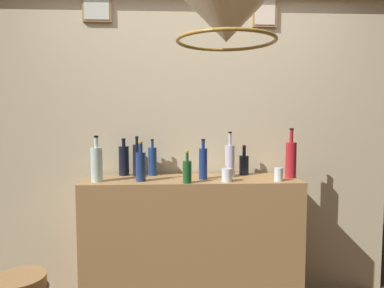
{
  "coord_description": "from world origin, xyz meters",
  "views": [
    {
      "loc": [
        -0.12,
        -1.67,
        1.42
      ],
      "look_at": [
        0.0,
        0.76,
        1.22
      ],
      "focal_mm": 33.16,
      "sensor_mm": 36.0,
      "label": 1
    }
  ],
  "objects_px": {
    "liquor_bottle_tequila": "(152,161)",
    "liquor_bottle_brandy": "(230,160)",
    "liquor_bottle_bourbon": "(244,164)",
    "liquor_bottle_amaro": "(203,163)",
    "liquor_bottle_port": "(187,171)",
    "glass_tumbler_highball": "(278,174)",
    "glass_tumbler_rocks": "(227,175)",
    "liquor_bottle_vodka": "(124,160)",
    "liquor_bottle_gin": "(137,160)",
    "liquor_bottle_rum": "(291,159)",
    "pendant_lamp": "(226,18)",
    "liquor_bottle_whiskey": "(97,164)",
    "liquor_bottle_scotch": "(141,166)"
  },
  "relations": [
    {
      "from": "glass_tumbler_highball",
      "to": "liquor_bottle_vodka",
      "type": "bearing_deg",
      "value": 165.66
    },
    {
      "from": "liquor_bottle_amaro",
      "to": "liquor_bottle_rum",
      "type": "relative_size",
      "value": 0.8
    },
    {
      "from": "glass_tumbler_highball",
      "to": "pendant_lamp",
      "type": "bearing_deg",
      "value": -121.36
    },
    {
      "from": "liquor_bottle_tequila",
      "to": "liquor_bottle_gin",
      "type": "height_order",
      "value": "liquor_bottle_gin"
    },
    {
      "from": "liquor_bottle_rum",
      "to": "glass_tumbler_highball",
      "type": "xyz_separation_m",
      "value": [
        -0.13,
        -0.12,
        -0.09
      ]
    },
    {
      "from": "liquor_bottle_port",
      "to": "liquor_bottle_tequila",
      "type": "bearing_deg",
      "value": 127.97
    },
    {
      "from": "liquor_bottle_vodka",
      "to": "glass_tumbler_highball",
      "type": "distance_m",
      "value": 1.13
    },
    {
      "from": "liquor_bottle_whiskey",
      "to": "liquor_bottle_scotch",
      "type": "bearing_deg",
      "value": 0.72
    },
    {
      "from": "liquor_bottle_amaro",
      "to": "glass_tumbler_highball",
      "type": "relative_size",
      "value": 3.14
    },
    {
      "from": "liquor_bottle_tequila",
      "to": "glass_tumbler_rocks",
      "type": "distance_m",
      "value": 0.59
    },
    {
      "from": "liquor_bottle_port",
      "to": "liquor_bottle_whiskey",
      "type": "bearing_deg",
      "value": 172.43
    },
    {
      "from": "liquor_bottle_bourbon",
      "to": "liquor_bottle_rum",
      "type": "bearing_deg",
      "value": -24.02
    },
    {
      "from": "liquor_bottle_scotch",
      "to": "liquor_bottle_amaro",
      "type": "xyz_separation_m",
      "value": [
        0.43,
        0.06,
        0.01
      ]
    },
    {
      "from": "liquor_bottle_scotch",
      "to": "liquor_bottle_vodka",
      "type": "relative_size",
      "value": 0.98
    },
    {
      "from": "pendant_lamp",
      "to": "liquor_bottle_rum",
      "type": "bearing_deg",
      "value": 56.38
    },
    {
      "from": "liquor_bottle_vodka",
      "to": "glass_tumbler_highball",
      "type": "height_order",
      "value": "liquor_bottle_vodka"
    },
    {
      "from": "liquor_bottle_tequila",
      "to": "liquor_bottle_port",
      "type": "xyz_separation_m",
      "value": [
        0.25,
        -0.32,
        -0.03
      ]
    },
    {
      "from": "liquor_bottle_amaro",
      "to": "liquor_bottle_vodka",
      "type": "bearing_deg",
      "value": 162.28
    },
    {
      "from": "liquor_bottle_port",
      "to": "liquor_bottle_scotch",
      "type": "xyz_separation_m",
      "value": [
        -0.31,
        0.08,
        0.03
      ]
    },
    {
      "from": "liquor_bottle_amaro",
      "to": "liquor_bottle_gin",
      "type": "relative_size",
      "value": 0.96
    },
    {
      "from": "liquor_bottle_scotch",
      "to": "glass_tumbler_rocks",
      "type": "xyz_separation_m",
      "value": [
        0.58,
        -0.04,
        -0.06
      ]
    },
    {
      "from": "pendant_lamp",
      "to": "liquor_bottle_scotch",
      "type": "bearing_deg",
      "value": 119.24
    },
    {
      "from": "liquor_bottle_bourbon",
      "to": "liquor_bottle_amaro",
      "type": "height_order",
      "value": "liquor_bottle_amaro"
    },
    {
      "from": "liquor_bottle_tequila",
      "to": "liquor_bottle_scotch",
      "type": "height_order",
      "value": "same"
    },
    {
      "from": "liquor_bottle_bourbon",
      "to": "liquor_bottle_scotch",
      "type": "xyz_separation_m",
      "value": [
        -0.75,
        -0.23,
        0.03
      ]
    },
    {
      "from": "liquor_bottle_bourbon",
      "to": "pendant_lamp",
      "type": "xyz_separation_m",
      "value": [
        -0.29,
        -1.05,
        0.79
      ]
    },
    {
      "from": "liquor_bottle_rum",
      "to": "glass_tumbler_rocks",
      "type": "height_order",
      "value": "liquor_bottle_rum"
    },
    {
      "from": "liquor_bottle_brandy",
      "to": "liquor_bottle_gin",
      "type": "bearing_deg",
      "value": 174.52
    },
    {
      "from": "liquor_bottle_brandy",
      "to": "pendant_lamp",
      "type": "relative_size",
      "value": 0.6
    },
    {
      "from": "liquor_bottle_scotch",
      "to": "liquor_bottle_brandy",
      "type": "bearing_deg",
      "value": 13.17
    },
    {
      "from": "liquor_bottle_tequila",
      "to": "glass_tumbler_highball",
      "type": "distance_m",
      "value": 0.92
    },
    {
      "from": "liquor_bottle_rum",
      "to": "glass_tumbler_highball",
      "type": "height_order",
      "value": "liquor_bottle_rum"
    },
    {
      "from": "liquor_bottle_bourbon",
      "to": "liquor_bottle_amaro",
      "type": "bearing_deg",
      "value": -152.52
    },
    {
      "from": "liquor_bottle_port",
      "to": "liquor_bottle_vodka",
      "type": "relative_size",
      "value": 0.78
    },
    {
      "from": "liquor_bottle_scotch",
      "to": "liquor_bottle_amaro",
      "type": "height_order",
      "value": "liquor_bottle_amaro"
    },
    {
      "from": "liquor_bottle_amaro",
      "to": "liquor_bottle_scotch",
      "type": "bearing_deg",
      "value": -172.19
    },
    {
      "from": "liquor_bottle_tequila",
      "to": "liquor_bottle_brandy",
      "type": "xyz_separation_m",
      "value": [
        0.57,
        -0.09,
        0.01
      ]
    },
    {
      "from": "liquor_bottle_bourbon",
      "to": "liquor_bottle_scotch",
      "type": "bearing_deg",
      "value": -163.22
    },
    {
      "from": "liquor_bottle_rum",
      "to": "liquor_bottle_whiskey",
      "type": "height_order",
      "value": "liquor_bottle_rum"
    },
    {
      "from": "liquor_bottle_gin",
      "to": "liquor_bottle_brandy",
      "type": "bearing_deg",
      "value": -5.48
    },
    {
      "from": "liquor_bottle_vodka",
      "to": "liquor_bottle_brandy",
      "type": "relative_size",
      "value": 0.84
    },
    {
      "from": "liquor_bottle_scotch",
      "to": "liquor_bottle_bourbon",
      "type": "bearing_deg",
      "value": 16.78
    },
    {
      "from": "liquor_bottle_bourbon",
      "to": "liquor_bottle_brandy",
      "type": "bearing_deg",
      "value": -146.76
    },
    {
      "from": "liquor_bottle_port",
      "to": "liquor_bottle_amaro",
      "type": "xyz_separation_m",
      "value": [
        0.12,
        0.14,
        0.04
      ]
    },
    {
      "from": "liquor_bottle_port",
      "to": "liquor_bottle_scotch",
      "type": "bearing_deg",
      "value": 164.87
    },
    {
      "from": "liquor_bottle_port",
      "to": "liquor_bottle_brandy",
      "type": "bearing_deg",
      "value": 36.03
    },
    {
      "from": "liquor_bottle_whiskey",
      "to": "liquor_bottle_rum",
      "type": "bearing_deg",
      "value": 3.85
    },
    {
      "from": "liquor_bottle_tequila",
      "to": "liquor_bottle_whiskey",
      "type": "distance_m",
      "value": 0.43
    },
    {
      "from": "liquor_bottle_rum",
      "to": "liquor_bottle_gin",
      "type": "height_order",
      "value": "liquor_bottle_rum"
    },
    {
      "from": "liquor_bottle_amaro",
      "to": "liquor_bottle_whiskey",
      "type": "xyz_separation_m",
      "value": [
        -0.72,
        -0.06,
        0.01
      ]
    }
  ]
}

